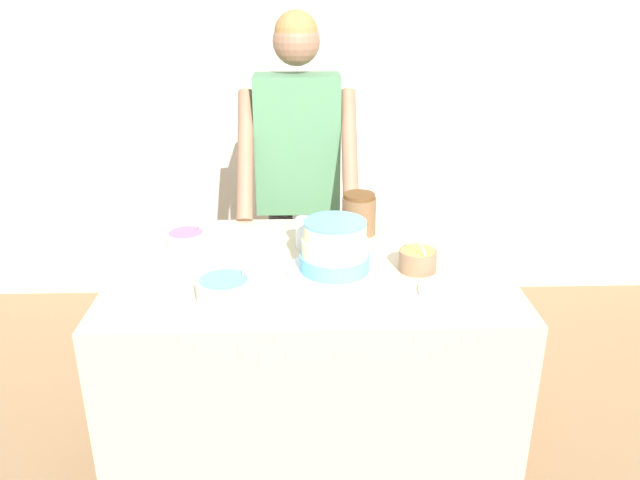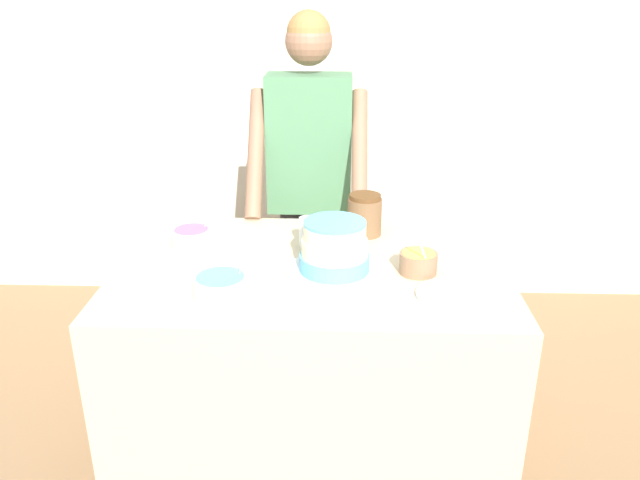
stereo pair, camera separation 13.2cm
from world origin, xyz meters
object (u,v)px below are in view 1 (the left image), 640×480
frosting_bowl_blue (224,288)px  stoneware_jar (359,214)px  cake (335,249)px  frosting_bowl_purple (186,239)px  ceramic_plate (456,292)px  drinking_glass (304,233)px  person_baker (298,164)px  frosting_bowl_yellow (418,259)px

frosting_bowl_blue → stoneware_jar: 0.76m
cake → frosting_bowl_purple: 0.62m
ceramic_plate → frosting_bowl_purple: bearing=156.3°
ceramic_plate → drinking_glass: bearing=141.4°
person_baker → cake: (0.13, -0.87, -0.08)m
frosting_bowl_purple → drinking_glass: size_ratio=1.39×
frosting_bowl_yellow → frosting_bowl_purple: 0.90m
person_baker → frosting_bowl_yellow: person_baker is taller
ceramic_plate → stoneware_jar: bearing=116.7°
frosting_bowl_yellow → drinking_glass: size_ratio=1.31×
cake → frosting_bowl_yellow: bearing=0.7°
frosting_bowl_blue → ceramic_plate: (0.77, 0.02, -0.03)m
frosting_bowl_yellow → frosting_bowl_blue: 0.70m
frosting_bowl_yellow → ceramic_plate: frosting_bowl_yellow is taller
cake → frosting_bowl_blue: bearing=-151.7°
person_baker → drinking_glass: person_baker is taller
frosting_bowl_blue → frosting_bowl_purple: (-0.20, 0.44, -0.00)m
frosting_bowl_blue → frosting_bowl_purple: 0.49m
person_baker → stoneware_jar: person_baker is taller
ceramic_plate → stoneware_jar: (-0.28, 0.56, 0.08)m
frosting_bowl_yellow → frosting_bowl_blue: bearing=-163.0°
person_baker → frosting_bowl_yellow: 0.98m
drinking_glass → ceramic_plate: bearing=-38.6°
person_baker → frosting_bowl_purple: person_baker is taller
frosting_bowl_yellow → ceramic_plate: (0.10, -0.19, -0.04)m
stoneware_jar → frosting_bowl_purple: bearing=-169.3°
cake → drinking_glass: 0.25m
person_baker → cake: 0.89m
frosting_bowl_blue → frosting_bowl_purple: bearing=113.9°
drinking_glass → ceramic_plate: size_ratio=0.50×
person_baker → stoneware_jar: bearing=-63.3°
frosting_bowl_yellow → stoneware_jar: (-0.18, 0.37, 0.04)m
frosting_bowl_purple → ceramic_plate: bearing=-23.7°
cake → frosting_bowl_blue: cake is taller
person_baker → frosting_bowl_yellow: size_ratio=10.88×
person_baker → frosting_bowl_purple: bearing=-124.8°
stoneware_jar → person_baker: bearing=116.7°
frosting_bowl_yellow → stoneware_jar: bearing=116.1°
frosting_bowl_yellow → ceramic_plate: bearing=-62.1°
person_baker → frosting_bowl_purple: 0.78m
drinking_glass → ceramic_plate: (0.51, -0.40, -0.06)m
drinking_glass → stoneware_jar: (0.23, 0.15, 0.02)m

